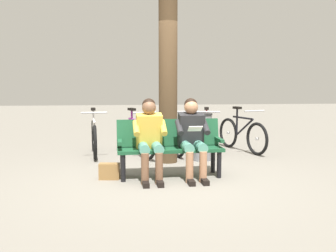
{
  "coord_description": "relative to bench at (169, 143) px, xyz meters",
  "views": [
    {
      "loc": [
        0.63,
        5.35,
        1.41
      ],
      "look_at": [
        -0.04,
        -0.4,
        0.75
      ],
      "focal_mm": 39.25,
      "sensor_mm": 36.0,
      "label": 1
    }
  ],
  "objects": [
    {
      "name": "bicycle_red",
      "position": [
        -1.77,
        -1.92,
        -0.15
      ],
      "size": [
        0.65,
        1.62,
        0.94
      ],
      "rotation": [
        0.0,
        0.0,
        1.88
      ],
      "color": "black",
      "rests_on": "ground"
    },
    {
      "name": "bicycle_green",
      "position": [
        0.47,
        -1.71,
        -0.15
      ],
      "size": [
        0.74,
        1.57,
        0.94
      ],
      "rotation": [
        0.0,
        0.0,
        1.97
      ],
      "color": "black",
      "rests_on": "ground"
    },
    {
      "name": "ground_plane",
      "position": [
        0.04,
        0.18,
        -0.51
      ],
      "size": [
        40.0,
        40.0,
        0.0
      ],
      "primitive_type": "plane",
      "color": "slate"
    },
    {
      "name": "litter_bin",
      "position": [
        -0.74,
        -1.11,
        -0.07
      ],
      "size": [
        0.39,
        0.39,
        0.87
      ],
      "color": "slate",
      "rests_on": "ground"
    },
    {
      "name": "bicycle_blue",
      "position": [
        -0.98,
        -1.8,
        -0.15
      ],
      "size": [
        0.51,
        1.66,
        0.94
      ],
      "rotation": [
        0.0,
        0.0,
        1.38
      ],
      "color": "black",
      "rests_on": "ground"
    },
    {
      "name": "person_reading",
      "position": [
        -0.33,
        0.15,
        0.16
      ],
      "size": [
        0.5,
        0.78,
        1.2
      ],
      "rotation": [
        0.0,
        0.0,
        0.04
      ],
      "color": "#262628",
      "rests_on": "ground"
    },
    {
      "name": "bench",
      "position": [
        0.0,
        0.0,
        0.0
      ],
      "size": [
        1.62,
        0.54,
        0.87
      ],
      "rotation": [
        0.0,
        0.0,
        0.04
      ],
      "color": "#194C2D",
      "rests_on": "ground"
    },
    {
      "name": "bicycle_orange",
      "position": [
        1.3,
        -1.84,
        -0.15
      ],
      "size": [
        0.48,
        1.68,
        0.94
      ],
      "rotation": [
        0.0,
        0.0,
        1.68
      ],
      "color": "black",
      "rests_on": "ground"
    },
    {
      "name": "tree_trunk",
      "position": [
        -0.09,
        -1.01,
        1.4
      ],
      "size": [
        0.33,
        0.33,
        3.82
      ],
      "primitive_type": "cylinder",
      "color": "#4C3823",
      "rests_on": "ground"
    },
    {
      "name": "bicycle_purple",
      "position": [
        -0.24,
        -1.88,
        -0.15
      ],
      "size": [
        0.52,
        1.66,
        0.94
      ],
      "rotation": [
        0.0,
        0.0,
        1.78
      ],
      "color": "black",
      "rests_on": "ground"
    },
    {
      "name": "handbag",
      "position": [
        0.92,
        0.11,
        -0.39
      ],
      "size": [
        0.31,
        0.17,
        0.24
      ],
      "primitive_type": "cube",
      "rotation": [
        0.0,
        0.0,
        -0.11
      ],
      "color": "olive",
      "rests_on": "ground"
    },
    {
      "name": "person_companion",
      "position": [
        0.31,
        0.18,
        0.16
      ],
      "size": [
        0.5,
        0.78,
        1.2
      ],
      "rotation": [
        0.0,
        0.0,
        0.04
      ],
      "color": "gold",
      "rests_on": "ground"
    }
  ]
}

